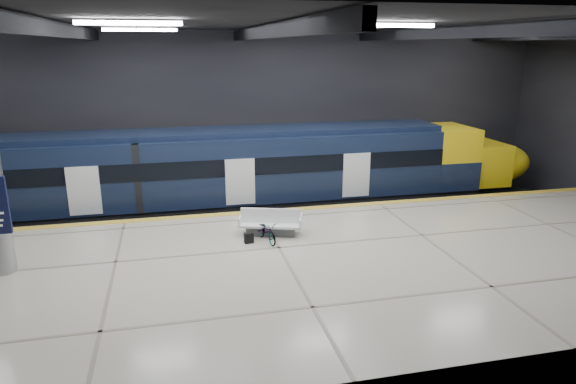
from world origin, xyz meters
name	(u,v)px	position (x,y,z in m)	size (l,w,h in m)	color
ground	(273,266)	(0.00, 0.00, 0.00)	(30.00, 30.00, 0.00)	black
room_shell	(271,99)	(0.00, 0.00, 5.72)	(30.10, 16.10, 8.05)	black
platform	(290,283)	(0.00, -2.50, 0.55)	(30.00, 11.00, 1.10)	beige
safety_strip	(259,212)	(0.00, 2.75, 1.11)	(30.00, 0.40, 0.01)	gold
rails	(249,215)	(0.00, 5.50, 0.08)	(30.00, 1.52, 0.16)	gray
train	(208,174)	(-1.72, 5.50, 2.06)	(29.40, 2.84, 3.79)	black
bench	(271,225)	(-0.02, 0.23, 1.43)	(2.28, 1.48, 0.93)	#595B60
bicycle	(267,231)	(-0.28, -0.38, 1.46)	(0.47, 1.36, 0.71)	#99999E
pannier_bag	(249,238)	(-0.88, -0.38, 1.28)	(0.30, 0.18, 0.35)	black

